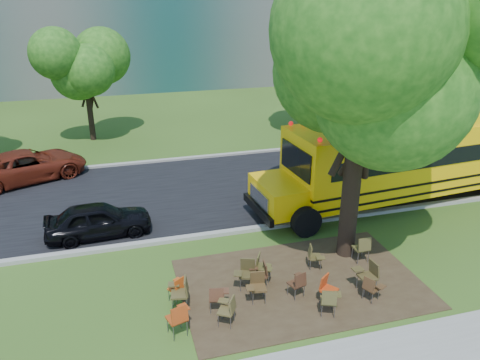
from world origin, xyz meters
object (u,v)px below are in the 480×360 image
object	(u,v)px
chair_10	(262,265)
bg_car_red	(28,165)
main_tree	(363,66)
chair_14	(178,286)
chair_13	(363,246)
chair_15	(261,272)
chair_1	(217,296)
chair_3	(257,284)
chair_5	(327,287)
chair_8	(181,290)
school_bus	(426,153)
chair_2	(228,308)
chair_0	(179,316)
chair_4	(330,299)
chair_12	(314,255)
black_car	(98,220)
chair_7	(371,287)
chair_11	(298,282)
chair_9	(246,271)
chair_6	(369,273)

from	to	relation	value
chair_10	bg_car_red	world-z (taller)	bg_car_red
main_tree	chair_14	bearing A→B (deg)	-169.93
chair_13	chair_15	world-z (taller)	chair_13
chair_1	chair_14	size ratio (longest dim) A/B	1.07
chair_3	chair_5	bearing A→B (deg)	169.49
chair_8	chair_15	xyz separation A→B (m)	(2.36, 0.35, -0.07)
chair_1	chair_15	bearing A→B (deg)	41.17
chair_13	bg_car_red	xyz separation A→B (m)	(-11.01, 10.30, 0.12)
school_bus	chair_3	distance (m)	10.09
chair_8	chair_14	xyz separation A→B (m)	(-0.05, 0.36, -0.11)
chair_1	chair_2	xyz separation A→B (m)	(0.15, -0.57, 0.01)
school_bus	chair_2	distance (m)	11.34
chair_0	chair_14	distance (m)	1.41
chair_4	chair_5	world-z (taller)	chair_5
chair_3	chair_10	bearing A→B (deg)	-106.91
chair_12	black_car	xyz separation A→B (m)	(-6.35, 4.01, 0.12)
chair_1	chair_3	xyz separation A→B (m)	(1.17, 0.19, 0.03)
chair_14	black_car	bearing A→B (deg)	79.75
chair_4	chair_5	distance (m)	0.52
main_tree	chair_8	size ratio (longest dim) A/B	10.12
main_tree	chair_1	distance (m)	7.50
chair_0	chair_15	xyz separation A→B (m)	(2.60, 1.38, -0.06)
chair_3	chair_8	bearing A→B (deg)	3.08
school_bus	chair_7	distance (m)	8.25
main_tree	chair_14	distance (m)	8.01
chair_0	chair_11	world-z (taller)	chair_0
chair_7	bg_car_red	bearing A→B (deg)	-165.37
chair_7	chair_13	bearing A→B (deg)	131.88
chair_2	chair_11	size ratio (longest dim) A/B	1.02
chair_0	black_car	xyz separation A→B (m)	(-1.89, 5.86, 0.03)
chair_9	bg_car_red	bearing A→B (deg)	-34.95
main_tree	chair_4	world-z (taller)	main_tree
chair_9	black_car	xyz separation A→B (m)	(-4.08, 4.38, 0.05)
chair_12	chair_5	bearing A→B (deg)	3.56
chair_4	chair_15	bearing A→B (deg)	149.62
chair_2	chair_11	bearing A→B (deg)	-43.46
chair_13	chair_6	bearing A→B (deg)	-114.16
chair_3	chair_7	xyz separation A→B (m)	(3.02, -0.89, -0.07)
chair_2	chair_8	bearing A→B (deg)	78.20
chair_5	chair_3	bearing A→B (deg)	-56.67
chair_2	chair_10	size ratio (longest dim) A/B	0.97
black_car	chair_14	bearing A→B (deg)	-158.51
chair_7	chair_14	world-z (taller)	chair_14
chair_8	chair_4	bearing A→B (deg)	-99.00
chair_5	chair_8	distance (m)	3.97
black_car	chair_3	bearing A→B (deg)	-143.79
chair_1	chair_4	xyz separation A→B (m)	(2.80, -0.95, 0.01)
chair_4	chair_11	bearing A→B (deg)	138.05
bg_car_red	black_car	bearing A→B (deg)	-176.25
chair_5	chair_1	bearing A→B (deg)	-45.76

